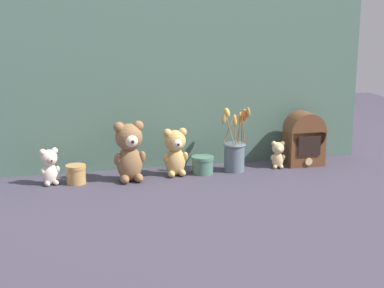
% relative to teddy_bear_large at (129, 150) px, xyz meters
% --- Properties ---
extents(ground_plane, '(4.00, 4.00, 0.00)m').
position_rel_teddy_bear_large_xyz_m(ground_plane, '(0.28, 0.02, -0.13)').
color(ground_plane, '#3D3847').
extents(backdrop_wall, '(1.68, 0.02, 0.75)m').
position_rel_teddy_bear_large_xyz_m(backdrop_wall, '(0.28, 0.18, 0.24)').
color(backdrop_wall, '#4C6B5B').
rests_on(backdrop_wall, ground).
extents(teddy_bear_large, '(0.14, 0.13, 0.25)m').
position_rel_teddy_bear_large_xyz_m(teddy_bear_large, '(0.00, 0.00, 0.00)').
color(teddy_bear_large, olive).
rests_on(teddy_bear_large, ground).
extents(teddy_bear_medium, '(0.11, 0.11, 0.21)m').
position_rel_teddy_bear_large_xyz_m(teddy_bear_medium, '(0.20, 0.03, -0.02)').
color(teddy_bear_medium, tan).
rests_on(teddy_bear_medium, ground).
extents(teddy_bear_small, '(0.09, 0.08, 0.15)m').
position_rel_teddy_bear_large_xyz_m(teddy_bear_small, '(-0.32, 0.03, -0.05)').
color(teddy_bear_small, beige).
rests_on(teddy_bear_small, ground).
extents(teddy_bear_tiny, '(0.07, 0.06, 0.12)m').
position_rel_teddy_bear_large_xyz_m(teddy_bear_tiny, '(0.68, 0.04, -0.07)').
color(teddy_bear_tiny, '#DBBC84').
rests_on(teddy_bear_tiny, ground).
extents(flower_vase, '(0.13, 0.15, 0.30)m').
position_rel_teddy_bear_large_xyz_m(flower_vase, '(0.47, 0.04, -0.04)').
color(flower_vase, slate).
rests_on(flower_vase, ground).
extents(vintage_radio, '(0.17, 0.12, 0.25)m').
position_rel_teddy_bear_large_xyz_m(vintage_radio, '(0.81, 0.07, -0.01)').
color(vintage_radio, brown).
rests_on(vintage_radio, ground).
extents(decorative_tin_tall, '(0.10, 0.10, 0.08)m').
position_rel_teddy_bear_large_xyz_m(decorative_tin_tall, '(0.32, 0.03, -0.09)').
color(decorative_tin_tall, '#47705B').
rests_on(decorative_tin_tall, ground).
extents(decorative_tin_short, '(0.08, 0.08, 0.08)m').
position_rel_teddy_bear_large_xyz_m(decorative_tin_short, '(-0.22, 0.02, -0.09)').
color(decorative_tin_short, tan).
rests_on(decorative_tin_short, ground).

